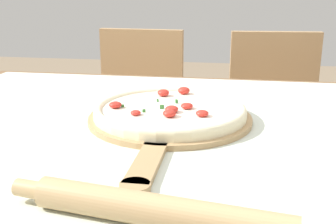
{
  "coord_description": "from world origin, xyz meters",
  "views": [
    {
      "loc": [
        0.14,
        -0.9,
        1.09
      ],
      "look_at": [
        -0.01,
        -0.01,
        0.81
      ],
      "focal_mm": 45.0,
      "sensor_mm": 36.0,
      "label": 1
    }
  ],
  "objects_px": {
    "pizza_peel": "(169,121)",
    "chair_left": "(137,115)",
    "pizza": "(170,110)",
    "rolling_pin": "(160,211)",
    "chair_right": "(274,122)"
  },
  "relations": [
    {
      "from": "pizza",
      "to": "chair_left",
      "type": "bearing_deg",
      "value": 108.51
    },
    {
      "from": "rolling_pin",
      "to": "chair_right",
      "type": "xyz_separation_m",
      "value": [
        0.26,
        1.28,
        -0.29
      ]
    },
    {
      "from": "pizza",
      "to": "chair_left",
      "type": "height_order",
      "value": "chair_left"
    },
    {
      "from": "chair_left",
      "to": "pizza_peel",
      "type": "bearing_deg",
      "value": -69.22
    },
    {
      "from": "pizza",
      "to": "rolling_pin",
      "type": "relative_size",
      "value": 0.8
    },
    {
      "from": "pizza_peel",
      "to": "rolling_pin",
      "type": "distance_m",
      "value": 0.43
    },
    {
      "from": "pizza_peel",
      "to": "rolling_pin",
      "type": "relative_size",
      "value": 1.28
    },
    {
      "from": "rolling_pin",
      "to": "chair_right",
      "type": "height_order",
      "value": "chair_right"
    },
    {
      "from": "pizza",
      "to": "chair_right",
      "type": "xyz_separation_m",
      "value": [
        0.32,
        0.84,
        -0.29
      ]
    },
    {
      "from": "pizza_peel",
      "to": "pizza",
      "type": "distance_m",
      "value": 0.03
    },
    {
      "from": "rolling_pin",
      "to": "chair_right",
      "type": "distance_m",
      "value": 1.34
    },
    {
      "from": "rolling_pin",
      "to": "chair_left",
      "type": "relative_size",
      "value": 0.5
    },
    {
      "from": "rolling_pin",
      "to": "chair_left",
      "type": "bearing_deg",
      "value": 104.73
    },
    {
      "from": "chair_right",
      "to": "pizza_peel",
      "type": "bearing_deg",
      "value": -114.82
    },
    {
      "from": "pizza_peel",
      "to": "chair_left",
      "type": "xyz_separation_m",
      "value": [
        -0.28,
        0.86,
        -0.27
      ]
    }
  ]
}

